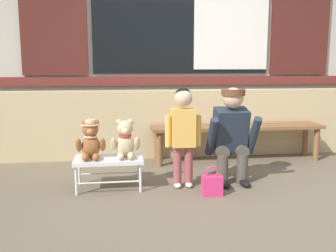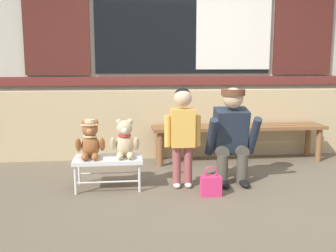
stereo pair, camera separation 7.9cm
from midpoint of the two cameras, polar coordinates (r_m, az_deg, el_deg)
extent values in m
plane|color=brown|center=(3.64, 7.64, -9.58)|extent=(60.00, 60.00, 0.00)
cube|color=tan|center=(4.89, 3.63, 0.47)|extent=(6.67, 0.25, 0.85)
cube|color=#B7B2A3|center=(5.40, 2.76, 16.90)|extent=(6.80, 0.20, 3.78)
cube|color=maroon|center=(5.24, 2.90, 6.82)|extent=(6.26, 0.04, 0.12)
cube|color=black|center=(5.27, 2.96, 15.54)|extent=(2.40, 0.03, 1.40)
cube|color=silver|center=(5.41, 10.36, 15.24)|extent=(1.04, 0.02, 1.29)
cube|color=#4C1E19|center=(5.25, -16.10, 15.23)|extent=(0.84, 0.05, 1.43)
cube|color=#4C1E19|center=(5.78, 20.18, 14.44)|extent=(0.84, 0.05, 1.43)
cube|color=brown|center=(4.54, 11.63, -0.44)|extent=(2.10, 0.11, 0.04)
cube|color=brown|center=(4.68, 11.08, -0.15)|extent=(2.10, 0.11, 0.04)
cube|color=brown|center=(4.81, 10.56, 0.12)|extent=(2.10, 0.11, 0.04)
cylinder|color=brown|center=(4.38, -0.64, -3.53)|extent=(0.07, 0.07, 0.40)
cylinder|color=brown|center=(4.65, -1.00, -2.78)|extent=(0.07, 0.07, 0.40)
cylinder|color=brown|center=(4.97, 22.22, -2.69)|extent=(0.07, 0.07, 0.40)
cylinder|color=brown|center=(5.21, 20.74, -2.08)|extent=(0.07, 0.07, 0.40)
cube|color=silver|center=(3.63, -8.42, -4.99)|extent=(0.64, 0.36, 0.04)
cylinder|color=silver|center=(3.55, -13.16, -7.98)|extent=(0.02, 0.02, 0.26)
cylinder|color=silver|center=(3.83, -12.67, -6.67)|extent=(0.02, 0.02, 0.26)
cylinder|color=silver|center=(3.53, -3.67, -7.85)|extent=(0.02, 0.02, 0.26)
cylinder|color=silver|center=(3.81, -3.92, -6.54)|extent=(0.02, 0.02, 0.26)
cylinder|color=silver|center=(3.53, -8.42, -8.36)|extent=(0.58, 0.02, 0.02)
cylinder|color=silver|center=(3.82, -8.29, -7.01)|extent=(0.58, 0.02, 0.02)
ellipsoid|color=#93562D|center=(3.63, -10.99, -2.98)|extent=(0.17, 0.14, 0.22)
sphere|color=#93562D|center=(3.59, -11.08, -0.42)|extent=(0.15, 0.15, 0.15)
sphere|color=#C87B48|center=(3.54, -11.14, -0.75)|extent=(0.06, 0.06, 0.06)
sphere|color=#93562D|center=(3.59, -11.93, 0.51)|extent=(0.06, 0.06, 0.06)
ellipsoid|color=#93562D|center=(3.61, -12.78, -2.80)|extent=(0.06, 0.11, 0.16)
ellipsoid|color=#93562D|center=(3.54, -11.84, -4.57)|extent=(0.06, 0.15, 0.06)
sphere|color=#93562D|center=(3.58, -10.26, 0.54)|extent=(0.06, 0.06, 0.06)
ellipsoid|color=#93562D|center=(3.59, -9.28, -2.74)|extent=(0.06, 0.11, 0.16)
ellipsoid|color=#93562D|center=(3.53, -10.33, -4.55)|extent=(0.06, 0.15, 0.06)
torus|color=beige|center=(3.61, -11.04, -1.52)|extent=(0.13, 0.13, 0.02)
cylinder|color=beige|center=(3.59, -11.09, 0.24)|extent=(0.17, 0.17, 0.01)
cylinder|color=beige|center=(3.58, -11.10, 0.60)|extent=(0.10, 0.10, 0.04)
ellipsoid|color=#CCB289|center=(3.62, -5.92, -2.90)|extent=(0.17, 0.14, 0.22)
sphere|color=#CCB289|center=(3.58, -5.96, -0.33)|extent=(0.15, 0.15, 0.15)
sphere|color=#FFEEBB|center=(3.53, -5.95, -0.66)|extent=(0.06, 0.06, 0.06)
sphere|color=#CCB289|center=(3.58, -6.82, 0.61)|extent=(0.06, 0.06, 0.06)
ellipsoid|color=#CCB289|center=(3.58, -7.68, -2.72)|extent=(0.06, 0.11, 0.16)
ellipsoid|color=#CCB289|center=(3.52, -6.64, -4.49)|extent=(0.06, 0.15, 0.06)
sphere|color=#CCB289|center=(3.58, -5.14, 0.64)|extent=(0.06, 0.06, 0.06)
ellipsoid|color=#CCB289|center=(3.59, -4.16, -2.65)|extent=(0.06, 0.11, 0.16)
ellipsoid|color=#CCB289|center=(3.52, -5.11, -4.46)|extent=(0.06, 0.15, 0.06)
torus|color=red|center=(3.59, -5.95, -1.43)|extent=(0.13, 0.13, 0.02)
cylinder|color=#994C4C|center=(3.63, 1.94, -5.89)|extent=(0.08, 0.08, 0.36)
ellipsoid|color=silver|center=(3.67, 1.98, -8.91)|extent=(0.07, 0.12, 0.05)
cylinder|color=#994C4C|center=(3.65, 3.66, -5.83)|extent=(0.08, 0.08, 0.36)
ellipsoid|color=silver|center=(3.69, 3.69, -8.84)|extent=(0.07, 0.12, 0.05)
cube|color=#EAB24C|center=(3.56, 2.85, -0.26)|extent=(0.22, 0.15, 0.36)
cylinder|color=#EAB24C|center=(3.55, 0.54, -0.78)|extent=(0.06, 0.06, 0.30)
cylinder|color=#EAB24C|center=(3.60, 5.13, -0.69)|extent=(0.06, 0.06, 0.30)
sphere|color=#DBB28E|center=(3.53, 2.89, 4.23)|extent=(0.17, 0.17, 0.17)
sphere|color=black|center=(3.54, 2.86, 4.57)|extent=(0.16, 0.16, 0.16)
cylinder|color=#4C473D|center=(3.76, 8.79, -6.57)|extent=(0.11, 0.11, 0.30)
cylinder|color=#4C473D|center=(3.85, 8.30, -3.58)|extent=(0.13, 0.32, 0.13)
ellipsoid|color=black|center=(3.72, 9.08, -8.67)|extent=(0.09, 0.20, 0.06)
cylinder|color=#4C473D|center=(3.82, 11.70, -6.41)|extent=(0.11, 0.11, 0.30)
cylinder|color=#4C473D|center=(3.91, 11.14, -3.47)|extent=(0.13, 0.32, 0.13)
ellipsoid|color=black|center=(3.78, 12.03, -8.48)|extent=(0.09, 0.20, 0.06)
cube|color=#232D3D|center=(3.81, 9.94, -0.69)|extent=(0.32, 0.30, 0.47)
cylinder|color=#232D3D|center=(3.67, 7.22, -1.64)|extent=(0.08, 0.28, 0.40)
cylinder|color=#232D3D|center=(3.79, 13.40, -1.47)|extent=(0.08, 0.28, 0.40)
sphere|color=#DBB28E|center=(3.70, 10.39, 4.17)|extent=(0.20, 0.20, 0.20)
cylinder|color=brown|center=(3.70, 10.41, 5.02)|extent=(0.23, 0.23, 0.06)
cube|color=brown|center=(3.98, 12.14, -2.39)|extent=(0.10, 0.22, 0.16)
cube|color=#E53370|center=(3.47, 7.14, -8.93)|extent=(0.18, 0.11, 0.18)
torus|color=#E53370|center=(3.43, 7.18, -6.95)|extent=(0.11, 0.01, 0.11)
camera|label=1|loc=(0.04, -89.41, 0.09)|focal=40.39mm
camera|label=2|loc=(0.04, 90.59, -0.09)|focal=40.39mm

